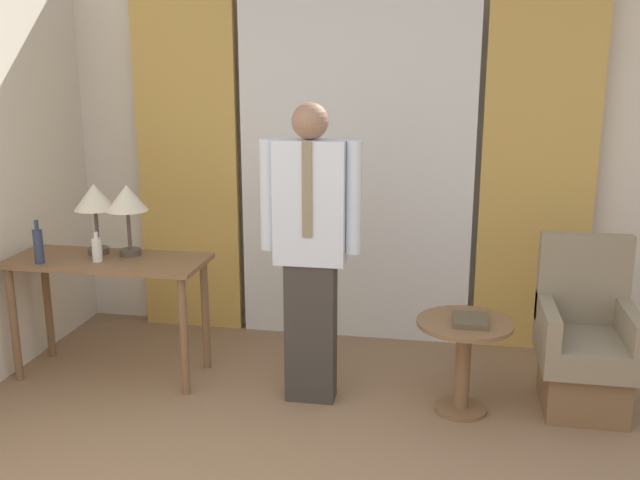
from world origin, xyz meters
TOP-DOWN VIEW (x-y plane):
  - wall_back at (0.00, 3.19)m, footprint 10.00×0.06m
  - curtain_sheer_center at (0.00, 3.06)m, footprint 1.65×0.06m
  - curtain_drape_left at (-1.24, 3.06)m, footprint 0.76×0.06m
  - curtain_drape_right at (1.24, 3.06)m, footprint 0.76×0.06m
  - desk at (-1.45, 2.11)m, footprint 1.25×0.51m
  - table_lamp_left at (-1.56, 2.22)m, footprint 0.26×0.26m
  - table_lamp_right at (-1.34, 2.22)m, footprint 0.26×0.26m
  - bottle_near_edge at (-1.48, 2.04)m, footprint 0.06×0.06m
  - bottle_by_lamp at (-1.81, 1.94)m, footprint 0.06×0.06m
  - person at (-0.12, 1.99)m, footprint 0.59×0.21m
  - armchair at (1.47, 2.19)m, footprint 0.53×0.60m
  - side_table at (0.78, 1.99)m, footprint 0.55×0.55m
  - book at (0.80, 1.97)m, footprint 0.19×0.23m

SIDE VIEW (x-z plane):
  - armchair at x=1.47m, z-range -0.14..0.86m
  - side_table at x=0.78m, z-range 0.10..0.66m
  - book at x=0.80m, z-range 0.56..0.59m
  - desk at x=-1.45m, z-range 0.27..1.05m
  - bottle_near_edge at x=-1.48m, z-range 0.77..0.95m
  - bottle_by_lamp at x=-1.81m, z-range 0.76..1.03m
  - person at x=-0.12m, z-range 0.09..1.86m
  - table_lamp_left at x=-1.56m, z-range 0.90..1.36m
  - table_lamp_right at x=-1.34m, z-range 0.90..1.36m
  - curtain_sheer_center at x=0.00m, z-range 0.00..2.58m
  - curtain_drape_left at x=-1.24m, z-range 0.00..2.58m
  - curtain_drape_right at x=1.24m, z-range 0.00..2.58m
  - wall_back at x=0.00m, z-range 0.00..2.70m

